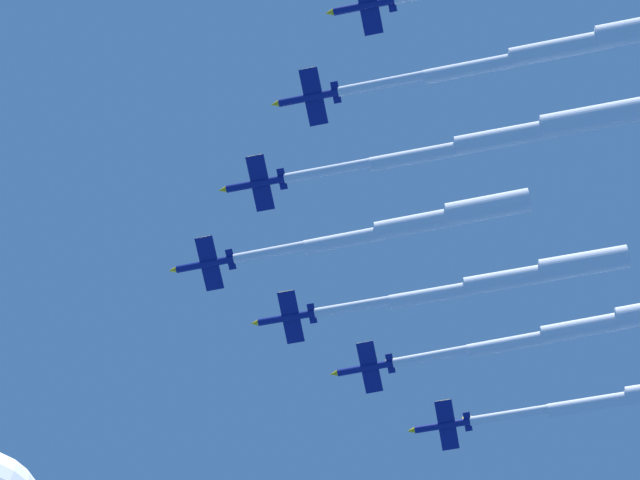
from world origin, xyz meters
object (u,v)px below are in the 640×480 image
jet_port_inner (506,136)px  jet_starboard_inner (508,279)px  jet_lead (415,223)px  jet_port_mid (561,47)px  jet_starboard_mid (585,327)px

jet_port_inner → jet_starboard_inner: jet_starboard_inner is taller
jet_lead → jet_port_mid: jet_lead is taller
jet_starboard_mid → jet_starboard_inner: bearing=-152.1°
jet_lead → jet_starboard_inner: 16.83m
jet_starboard_inner → jet_port_inner: bearing=-100.5°
jet_port_inner → jet_port_mid: bearing=-68.0°
jet_starboard_inner → jet_port_mid: size_ratio=0.94×
jet_port_inner → jet_starboard_inner: size_ratio=1.08×
jet_starboard_inner → jet_starboard_mid: 14.96m
jet_lead → jet_starboard_mid: 31.78m
jet_starboard_mid → jet_port_mid: bearing=-105.3°
jet_port_inner → jet_starboard_mid: bearing=59.5°
jet_port_inner → jet_starboard_mid: 34.29m
jet_port_mid → jet_starboard_mid: (11.80, 43.24, 1.98)m
jet_starboard_inner → jet_port_mid: 36.30m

